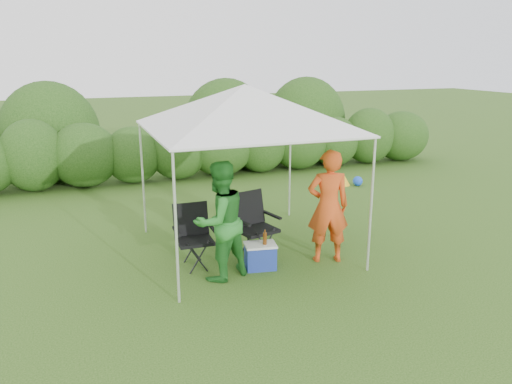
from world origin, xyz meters
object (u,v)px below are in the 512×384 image
object	(u,v)px
woman	(220,221)
chair_right	(253,221)
canopy	(245,107)
cooler	(260,256)
chair_left	(193,232)
man	(328,206)

from	to	relation	value
woman	chair_right	bearing A→B (deg)	-160.64
canopy	chair_right	distance (m)	1.87
chair_right	cooler	distance (m)	0.69
chair_left	cooler	xyz separation A→B (m)	(0.95, -0.51, -0.36)
canopy	cooler	distance (m)	2.40
canopy	cooler	world-z (taller)	canopy
cooler	woman	bearing A→B (deg)	-161.25
chair_right	man	bearing A→B (deg)	-45.66
canopy	man	bearing A→B (deg)	-40.18
woman	chair_left	bearing A→B (deg)	-87.99
man	cooler	world-z (taller)	man
chair_left	chair_right	bearing A→B (deg)	3.89
man	woman	world-z (taller)	man
cooler	chair_right	bearing A→B (deg)	91.12
chair_left	cooler	bearing A→B (deg)	-26.80
chair_left	woman	distance (m)	0.75
canopy	chair_left	xyz separation A→B (m)	(-1.00, -0.32, -1.90)
canopy	chair_right	bearing A→B (deg)	-82.60
canopy	man	world-z (taller)	canopy
chair_right	chair_left	xyz separation A→B (m)	(-1.04, -0.05, -0.05)
canopy	cooler	xyz separation A→B (m)	(-0.05, -0.83, -2.25)
chair_right	woman	distance (m)	1.06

